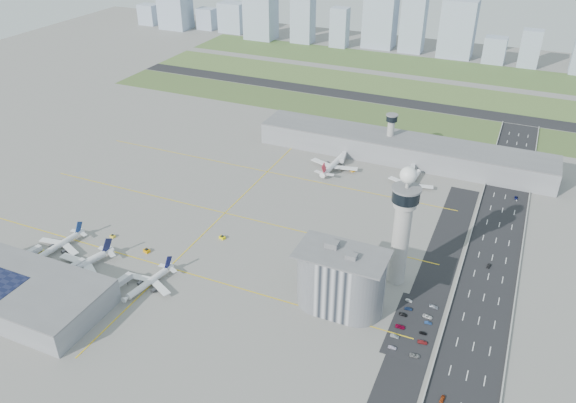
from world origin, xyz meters
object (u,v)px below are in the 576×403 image
at_px(tug_5, 404,204).
at_px(car_hw_1, 489,266).
at_px(jet_bridge_near_1, 62,276).
at_px(tug_2, 147,250).
at_px(car_hw_0, 442,399).
at_px(car_lot_7, 423,342).
at_px(jet_bridge_far_0, 344,155).
at_px(tug_3, 222,237).
at_px(car_lot_0, 392,347).
at_px(car_lot_1, 395,336).
at_px(car_lot_8, 423,333).
at_px(car_lot_3, 403,315).
at_px(car_hw_4, 504,156).
at_px(admin_building, 341,280).
at_px(car_lot_9, 428,323).
at_px(control_tower, 403,222).
at_px(car_lot_2, 400,327).
at_px(jet_bridge_near_2, 110,292).
at_px(airplane_near_c, 147,280).
at_px(airplane_far_a, 335,160).
at_px(car_hw_2, 516,198).
at_px(jet_bridge_far_1, 413,167).
at_px(airplane_far_b, 411,179).
at_px(car_lot_6, 415,356).
at_px(airplane_near_a, 58,242).
at_px(jet_bridge_near_0, 18,262).
at_px(airplane_near_b, 78,262).
at_px(tug_4, 352,170).
at_px(secondary_tower, 391,132).
at_px(car_lot_11, 434,307).
at_px(tug_0, 41,252).
at_px(car_lot_4, 408,309).
at_px(car_lot_5, 409,300).

relative_size(tug_5, car_hw_1, 0.72).
relative_size(jet_bridge_near_1, tug_2, 3.97).
xyz_separation_m(car_hw_0, car_hw_1, (6.22, 97.60, -0.01)).
bearing_deg(car_lot_7, tug_2, 77.74).
xyz_separation_m(jet_bridge_far_0, tug_3, (-29.67, -126.83, -1.89)).
xyz_separation_m(car_lot_0, car_lot_7, (11.42, 8.50, 0.01)).
height_order(car_lot_1, car_lot_8, car_lot_1).
distance_m(car_lot_3, car_hw_4, 199.84).
xyz_separation_m(admin_building, car_lot_9, (41.80, 4.53, -14.75)).
bearing_deg(control_tower, car_lot_2, -72.23).
bearing_deg(jet_bridge_near_2, car_hw_0, -79.22).
bearing_deg(jet_bridge_far_0, airplane_near_c, -23.16).
bearing_deg(car_lot_8, airplane_far_a, 30.61).
xyz_separation_m(tug_3, car_hw_2, (149.08, 115.53, -0.42)).
bearing_deg(car_hw_1, jet_bridge_far_1, 130.68).
xyz_separation_m(airplane_far_b, car_lot_6, (36.86, -150.68, -4.46)).
xyz_separation_m(airplane_near_a, jet_bridge_near_0, (-8.47, -20.37, -1.95)).
height_order(airplane_near_b, tug_2, airplane_near_b).
bearing_deg(car_lot_1, tug_4, 26.94).
bearing_deg(jet_bridge_near_0, airplane_far_b, -34.57).
distance_m(admin_building, tug_5, 106.23).
distance_m(jet_bridge_near_2, car_lot_2, 140.31).
distance_m(airplane_far_a, car_hw_4, 126.73).
distance_m(airplane_near_a, tug_4, 195.25).
bearing_deg(secondary_tower, car_hw_2, -17.77).
bearing_deg(secondary_tower, jet_bridge_near_1, -118.17).
bearing_deg(car_hw_0, car_hw_1, 92.63).
bearing_deg(car_lot_2, tug_3, 73.14).
distance_m(airplane_near_b, car_lot_6, 173.81).
bearing_deg(airplane_far_a, car_lot_3, -144.27).
height_order(admin_building, car_lot_9, admin_building).
relative_size(car_lot_9, car_lot_11, 0.80).
height_order(tug_0, car_lot_3, tug_0).
bearing_deg(jet_bridge_far_0, car_lot_4, 19.50).
bearing_deg(tug_3, tug_5, 148.11).
relative_size(car_lot_2, car_hw_4, 1.37).
relative_size(control_tower, secondary_tower, 2.02).
bearing_deg(car_lot_5, airplane_far_a, 41.75).
relative_size(airplane_far_a, jet_bridge_far_1, 2.96).
relative_size(airplane_near_b, jet_bridge_near_1, 2.84).
relative_size(airplane_near_c, jet_bridge_near_0, 2.44).
height_order(airplane_near_b, jet_bridge_near_1, airplane_near_b).
xyz_separation_m(tug_5, car_hw_2, (63.26, 37.64, -0.28)).
relative_size(tug_5, car_lot_4, 0.74).
height_order(tug_0, car_lot_6, tug_0).
height_order(admin_building, car_lot_1, admin_building).
xyz_separation_m(car_lot_6, car_lot_7, (1.36, 9.35, 0.03)).
bearing_deg(airplane_far_a, airplane_far_b, -90.45).
distance_m(airplane_far_a, car_lot_5, 145.25).
bearing_deg(jet_bridge_near_2, car_lot_4, -60.06).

